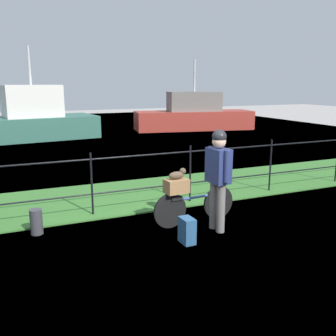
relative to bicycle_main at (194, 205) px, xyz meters
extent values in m
plane|color=#9E9993|center=(-0.54, -0.95, -0.32)|extent=(60.00, 60.00, 0.00)
cube|color=#38702D|center=(-0.54, 2.01, -0.31)|extent=(27.00, 2.40, 0.03)
plane|color=#426684|center=(-0.54, 10.07, -0.32)|extent=(30.00, 30.00, 0.00)
cylinder|color=black|center=(-1.54, 1.08, 0.27)|extent=(0.04, 0.04, 1.18)
cylinder|color=black|center=(0.46, 1.08, 0.27)|extent=(0.04, 0.04, 1.18)
cylinder|color=black|center=(2.46, 1.08, 0.27)|extent=(0.04, 0.04, 1.18)
cylinder|color=black|center=(-0.54, 1.08, 0.09)|extent=(18.00, 0.03, 0.03)
cylinder|color=black|center=(-0.54, 1.08, 0.74)|extent=(18.00, 0.03, 0.03)
cylinder|color=black|center=(0.51, 0.04, -0.02)|extent=(0.60, 0.09, 0.60)
cylinder|color=black|center=(-0.47, -0.04, -0.02)|extent=(0.60, 0.09, 0.60)
cylinder|color=#3D569E|center=(0.02, 0.00, 0.14)|extent=(0.77, 0.10, 0.04)
cube|color=black|center=(-0.35, -0.03, 0.18)|extent=(0.21, 0.10, 0.06)
cube|color=slate|center=(-0.35, -0.03, 0.27)|extent=(0.37, 0.19, 0.02)
cube|color=olive|center=(-0.35, -0.03, 0.40)|extent=(0.40, 0.29, 0.23)
ellipsoid|color=#4C3D2D|center=(-0.35, -0.03, 0.58)|extent=(0.29, 0.16, 0.13)
sphere|color=#4C3D2D|center=(-0.23, -0.02, 0.64)|extent=(0.11, 0.11, 0.11)
cylinder|color=slate|center=(0.20, -0.34, 0.09)|extent=(0.14, 0.14, 0.82)
cylinder|color=slate|center=(0.21, -0.54, 0.09)|extent=(0.14, 0.14, 0.82)
cube|color=navy|center=(0.20, -0.44, 0.78)|extent=(0.29, 0.42, 0.56)
cylinder|color=navy|center=(0.19, -0.22, 0.81)|extent=(0.10, 0.10, 0.50)
cylinder|color=navy|center=(0.22, -0.66, 0.81)|extent=(0.10, 0.10, 0.50)
sphere|color=tan|center=(0.20, -0.44, 1.17)|extent=(0.22, 0.22, 0.22)
sphere|color=black|center=(0.20, -0.44, 1.25)|extent=(0.23, 0.23, 0.23)
cube|color=#28517A|center=(-0.48, -0.71, -0.12)|extent=(0.19, 0.29, 0.40)
cylinder|color=#38383D|center=(-2.56, 0.58, -0.11)|extent=(0.20, 0.20, 0.42)
cube|color=#336656|center=(-1.69, 11.92, 0.16)|extent=(5.53, 3.04, 0.97)
cube|color=silver|center=(-1.69, 11.92, 1.32)|extent=(2.51, 1.95, 1.35)
cylinder|color=#B2B2B2|center=(-1.69, 11.92, 2.80)|extent=(0.10, 0.10, 1.60)
cube|color=#9E3328|center=(6.29, 12.19, 0.16)|extent=(6.33, 2.83, 0.96)
cube|color=slate|center=(6.29, 12.19, 1.14)|extent=(2.87, 1.69, 1.00)
cylinder|color=#B2B2B2|center=(6.29, 12.19, 2.44)|extent=(0.10, 0.10, 1.60)
camera|label=1|loc=(-2.91, -5.57, 2.08)|focal=40.53mm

